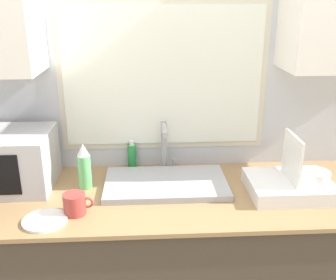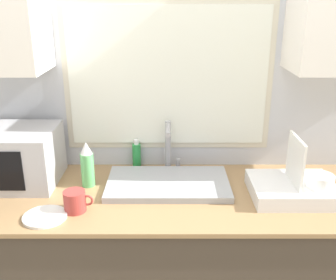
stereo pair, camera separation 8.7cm
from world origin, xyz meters
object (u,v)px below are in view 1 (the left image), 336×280
(faucet, at_px, (166,143))
(dish_rack, at_px, (291,184))
(spray_bottle, at_px, (84,167))
(soap_bottle, at_px, (132,156))
(mug_near_sink, at_px, (75,204))
(microwave, at_px, (9,160))

(faucet, xyz_separation_m, dish_rack, (0.58, -0.29, -0.11))
(faucet, height_order, spray_bottle, faucet)
(dish_rack, bearing_deg, spray_bottle, 173.32)
(dish_rack, xyz_separation_m, soap_bottle, (-0.76, 0.34, 0.02))
(spray_bottle, bearing_deg, soap_bottle, 45.57)
(dish_rack, height_order, spray_bottle, dish_rack)
(mug_near_sink, bearing_deg, spray_bottle, 87.75)
(faucet, bearing_deg, soap_bottle, 163.71)
(microwave, bearing_deg, faucet, 9.50)
(faucet, height_order, microwave, microwave)
(soap_bottle, bearing_deg, mug_near_sink, -116.09)
(faucet, height_order, soap_bottle, faucet)
(microwave, relative_size, soap_bottle, 2.61)
(microwave, distance_m, spray_bottle, 0.37)
(dish_rack, distance_m, soap_bottle, 0.83)
(soap_bottle, xyz_separation_m, mug_near_sink, (-0.23, -0.47, -0.02))
(spray_bottle, bearing_deg, microwave, 172.99)
(faucet, bearing_deg, spray_bottle, -156.56)
(dish_rack, relative_size, soap_bottle, 2.41)
(faucet, relative_size, dish_rack, 0.71)
(microwave, bearing_deg, spray_bottle, -7.01)
(dish_rack, bearing_deg, faucet, 153.54)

